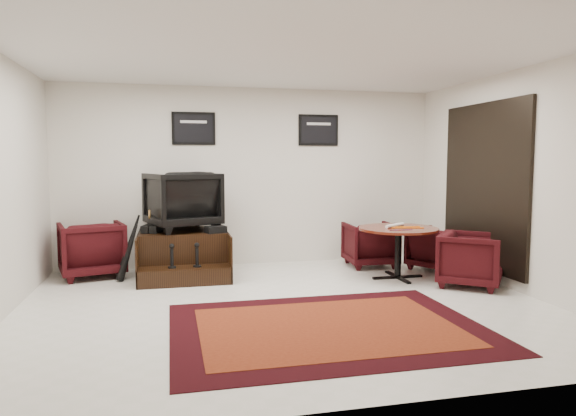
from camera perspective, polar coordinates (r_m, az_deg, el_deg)
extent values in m
plane|color=white|center=(5.98, -0.18, -10.79)|extent=(6.00, 6.00, 0.00)
cube|color=silver|center=(8.21, -4.07, 3.48)|extent=(6.00, 0.02, 2.80)
cube|color=silver|center=(3.37, 9.30, 0.84)|extent=(6.00, 0.02, 2.80)
cube|color=silver|center=(7.06, 24.34, 2.73)|extent=(0.02, 5.00, 2.80)
cube|color=white|center=(5.86, -0.19, 16.53)|extent=(6.00, 5.00, 0.02)
cube|color=black|center=(7.61, 20.94, 2.25)|extent=(0.05, 1.90, 2.30)
cube|color=black|center=(7.61, 20.87, 2.25)|extent=(0.02, 1.72, 2.12)
cube|color=black|center=(7.61, 20.91, 2.25)|extent=(0.03, 0.05, 2.12)
cube|color=black|center=(8.11, -10.45, 8.69)|extent=(0.66, 0.03, 0.50)
cube|color=black|center=(8.09, -10.44, 8.70)|extent=(0.58, 0.01, 0.42)
cube|color=silver|center=(8.09, -10.45, 9.40)|extent=(0.40, 0.00, 0.04)
cube|color=black|center=(8.44, 3.40, 8.63)|extent=(0.66, 0.03, 0.50)
cube|color=black|center=(8.43, 3.43, 8.63)|extent=(0.58, 0.01, 0.42)
cube|color=silver|center=(8.43, 3.44, 9.31)|extent=(0.40, 0.00, 0.04)
cube|color=black|center=(5.25, 4.45, -13.09)|extent=(3.07, 2.31, 0.01)
cube|color=#5D1D0D|center=(5.25, 4.45, -13.02)|extent=(2.52, 1.76, 0.01)
cube|color=black|center=(7.67, -11.56, -4.85)|extent=(1.24, 0.92, 0.64)
cube|color=black|center=(7.08, -11.39, -7.40)|extent=(1.24, 0.37, 0.23)
cube|color=black|center=(7.50, -16.24, -5.18)|extent=(0.02, 1.29, 0.64)
cube|color=black|center=(7.53, -6.82, -4.97)|extent=(0.02, 1.29, 0.64)
cylinder|color=black|center=(7.05, -12.75, -6.44)|extent=(0.11, 0.11, 0.02)
cylinder|color=black|center=(7.03, -12.78, -5.40)|extent=(0.04, 0.04, 0.24)
sphere|color=black|center=(7.00, -12.80, -4.15)|extent=(0.07, 0.07, 0.07)
cylinder|color=black|center=(7.06, -10.06, -6.37)|extent=(0.11, 0.11, 0.02)
cylinder|color=black|center=(7.04, -10.07, -5.34)|extent=(0.04, 0.04, 0.24)
sphere|color=black|center=(7.01, -10.09, -4.09)|extent=(0.07, 0.07, 0.07)
imported|color=black|center=(7.62, -11.68, 1.11)|extent=(1.15, 1.12, 0.95)
cube|color=black|center=(7.52, -15.33, -2.24)|extent=(0.19, 0.31, 0.11)
cube|color=black|center=(7.48, -14.46, -2.25)|extent=(0.19, 0.31, 0.11)
cube|color=black|center=(7.31, -8.04, -2.37)|extent=(0.32, 0.26, 0.09)
imported|color=black|center=(7.86, -20.99, -4.00)|extent=(1.02, 0.98, 0.87)
cylinder|color=#4E160B|center=(7.36, 12.17, -2.27)|extent=(1.10, 1.10, 0.03)
cylinder|color=black|center=(7.41, 12.12, -4.88)|extent=(0.09, 0.09, 0.65)
cube|color=black|center=(7.48, 12.07, -7.52)|extent=(0.74, 0.06, 0.03)
cube|color=black|center=(7.48, 12.07, -7.52)|extent=(0.06, 0.74, 0.03)
imported|color=black|center=(8.17, 9.11, -3.76)|extent=(0.78, 0.73, 0.76)
imported|color=black|center=(8.13, 16.20, -4.11)|extent=(0.91, 0.92, 0.72)
imported|color=black|center=(7.20, 19.65, -5.13)|extent=(1.04, 1.04, 0.79)
cylinder|color=white|center=(7.39, 11.79, -1.90)|extent=(0.38, 0.27, 0.05)
cylinder|color=orange|center=(7.33, 13.16, -2.14)|extent=(0.44, 0.12, 0.01)
cylinder|color=orange|center=(7.42, 12.82, -2.04)|extent=(0.45, 0.06, 0.01)
cylinder|color=#4C1933|center=(7.05, 11.58, -2.41)|extent=(0.10, 0.03, 0.01)
cylinder|color=#4C1933|center=(7.07, 12.02, -2.39)|extent=(0.10, 0.03, 0.01)
cylinder|color=#4C1933|center=(7.10, 12.46, -2.38)|extent=(0.10, 0.03, 0.01)
cylinder|color=#4C1933|center=(7.12, 12.90, -2.36)|extent=(0.10, 0.03, 0.01)
cylinder|color=#4C1933|center=(7.15, 13.33, -2.34)|extent=(0.10, 0.03, 0.01)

